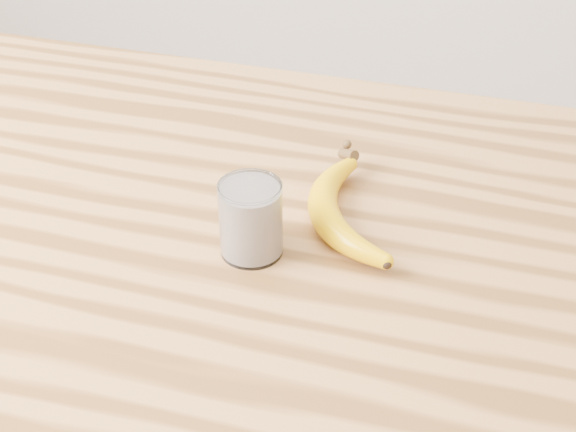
# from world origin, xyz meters

# --- Properties ---
(table) EXTENTS (1.20, 0.80, 0.90)m
(table) POSITION_xyz_m (0.00, 0.00, 0.77)
(table) COLOR #A36F3B
(table) RESTS_ON ground
(smoothie_glass) EXTENTS (0.07, 0.07, 0.09)m
(smoothie_glass) POSITION_xyz_m (0.05, -0.06, 0.94)
(smoothie_glass) COLOR white
(smoothie_glass) RESTS_ON table
(banana) EXTENTS (0.22, 0.31, 0.04)m
(banana) POSITION_xyz_m (0.11, 0.01, 0.92)
(banana) COLOR #D9A100
(banana) RESTS_ON table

